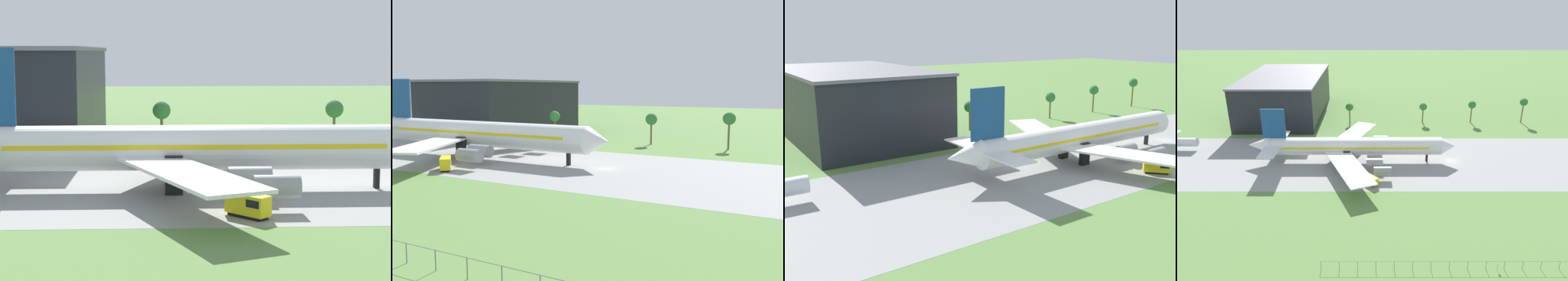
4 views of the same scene
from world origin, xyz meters
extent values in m
plane|color=#5B8442|center=(0.00, 0.00, 0.00)|extent=(600.00, 600.00, 0.00)
cube|color=gray|center=(0.00, 0.00, 0.01)|extent=(320.00, 44.00, 0.02)
cylinder|color=white|center=(-34.75, -0.17, 5.94)|extent=(61.11, 6.28, 6.28)
cone|color=white|center=(-1.68, -0.17, 5.94)|extent=(5.02, 6.15, 6.15)
cone|color=white|center=(-69.22, -0.17, 6.41)|extent=(7.85, 5.96, 5.96)
cube|color=yellow|center=(-34.75, -0.17, 6.41)|extent=(51.94, 6.40, 0.63)
cube|color=navy|center=(-63.42, -0.17, 14.42)|extent=(8.16, 0.50, 10.67)
cube|color=white|center=(-63.73, -0.17, 6.89)|extent=(5.65, 25.11, 0.30)
cube|color=white|center=(-36.44, -14.48, 4.85)|extent=(18.29, 29.60, 0.44)
cube|color=white|center=(-36.44, 14.14, 4.85)|extent=(18.29, 29.60, 0.44)
cylinder|color=gray|center=(-28.04, -7.70, 3.03)|extent=(5.65, 2.82, 2.82)
cylinder|color=gray|center=(-25.50, -13.98, 3.03)|extent=(5.65, 2.82, 2.82)
cylinder|color=gray|center=(-28.04, 7.36, 3.03)|extent=(5.65, 2.82, 2.82)
cylinder|color=gray|center=(-25.50, 13.64, 3.03)|extent=(5.65, 2.82, 2.82)
cube|color=black|center=(-9.08, -0.17, 2.66)|extent=(0.70, 0.90, 5.32)
cube|color=black|center=(-37.80, -3.62, 2.66)|extent=(2.40, 1.20, 5.32)
cube|color=black|center=(-37.80, 3.28, 2.66)|extent=(2.40, 1.20, 5.32)
cube|color=black|center=(-29.39, -17.11, 0.20)|extent=(4.53, 4.74, 0.40)
cube|color=yellow|center=(-29.39, -17.11, 1.59)|extent=(5.25, 5.50, 2.38)
cube|color=black|center=(-28.35, -18.25, 1.95)|extent=(2.83, 2.82, 0.90)
cylinder|color=slate|center=(-40.00, -55.00, 1.05)|extent=(0.10, 0.10, 2.10)
cylinder|color=slate|center=(-36.00, -55.00, 1.05)|extent=(0.10, 0.10, 2.10)
cylinder|color=slate|center=(-32.00, -55.00, 1.05)|extent=(0.10, 0.10, 2.10)
cylinder|color=slate|center=(-28.00, -55.00, 1.05)|extent=(0.10, 0.10, 2.10)
cylinder|color=slate|center=(-24.00, -55.00, 1.05)|extent=(0.10, 0.10, 2.10)
cylinder|color=slate|center=(-20.00, -55.00, 1.05)|extent=(0.10, 0.10, 2.10)
cylinder|color=slate|center=(-16.00, -55.00, 1.05)|extent=(0.10, 0.10, 2.10)
cylinder|color=slate|center=(-12.00, -55.00, 1.05)|extent=(0.10, 0.10, 2.10)
cylinder|color=slate|center=(-8.00, -55.00, 1.05)|extent=(0.10, 0.10, 2.10)
cylinder|color=slate|center=(-4.00, -55.00, 1.05)|extent=(0.10, 0.10, 2.10)
cylinder|color=slate|center=(0.00, -55.00, 1.05)|extent=(0.10, 0.10, 2.10)
cylinder|color=slate|center=(4.00, -55.00, 1.05)|extent=(0.10, 0.10, 2.10)
cylinder|color=slate|center=(8.00, -55.00, 1.05)|extent=(0.10, 0.10, 2.10)
cylinder|color=slate|center=(12.00, -55.00, 1.05)|extent=(0.10, 0.10, 2.10)
cylinder|color=slate|center=(0.00, -55.00, 2.06)|extent=(80.00, 0.06, 0.06)
cylinder|color=gray|center=(-1.62, -55.30, 0.80)|extent=(0.08, 0.08, 1.60)
cube|color=white|center=(-1.62, -55.32, 1.40)|extent=(0.44, 0.03, 0.56)
cube|color=black|center=(-72.28, 56.57, 9.69)|extent=(36.00, 60.00, 19.38)
cube|color=slate|center=(-72.28, 56.57, 19.78)|extent=(36.72, 61.20, 0.80)
cylinder|color=brown|center=(18.17, 43.04, 4.06)|extent=(0.56, 0.56, 8.12)
sphere|color=#337538|center=(18.17, 43.04, 8.72)|extent=(3.60, 3.60, 3.60)
cylinder|color=brown|center=(-4.82, 43.04, 3.58)|extent=(0.56, 0.56, 7.16)
sphere|color=#337538|center=(-4.82, 43.04, 7.76)|extent=(3.60, 3.60, 3.60)
cylinder|color=brown|center=(-39.60, 43.04, 3.50)|extent=(0.56, 0.56, 7.00)
sphere|color=#337538|center=(-39.60, 43.04, 7.60)|extent=(3.60, 3.60, 3.60)
cylinder|color=brown|center=(42.31, 43.04, 4.72)|extent=(0.56, 0.56, 9.45)
sphere|color=#337538|center=(42.31, 43.04, 10.05)|extent=(3.60, 3.60, 3.60)
camera|label=1|loc=(-39.02, -97.42, 19.17)|focal=65.00mm
camera|label=2|loc=(39.39, -83.58, 17.50)|focal=40.00mm
camera|label=3|loc=(-113.94, -70.81, 30.42)|focal=40.00mm
camera|label=4|loc=(-28.73, -114.91, 54.64)|focal=32.00mm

